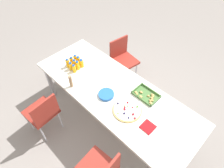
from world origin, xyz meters
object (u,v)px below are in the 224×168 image
at_px(snack_tray, 146,95).
at_px(napkin_stack, 148,127).
at_px(chair_near_left, 43,112).
at_px(plate_stack, 106,94).
at_px(juice_bottle_4, 75,64).
at_px(fruit_pizza, 127,110).
at_px(juice_bottle_6, 75,59).
at_px(juice_bottle_8, 82,63).
at_px(juice_bottle_1, 71,66).
at_px(juice_bottle_3, 72,61).
at_px(party_table, 114,93).
at_px(juice_bottle_2, 74,69).
at_px(chair_far_left, 122,57).
at_px(cardboard_tube, 71,81).
at_px(juice_bottle_7, 79,61).
at_px(juice_bottle_5, 78,65).
at_px(juice_bottle_0, 68,63).

bearing_deg(snack_tray, napkin_stack, -49.29).
distance_m(chair_near_left, plate_stack, 0.93).
height_order(juice_bottle_4, fruit_pizza, juice_bottle_4).
distance_m(juice_bottle_6, juice_bottle_8, 0.15).
bearing_deg(fruit_pizza, juice_bottle_6, 174.63).
relative_size(juice_bottle_1, juice_bottle_3, 0.95).
xyz_separation_m(party_table, napkin_stack, (0.68, -0.12, 0.06)).
distance_m(juice_bottle_2, juice_bottle_4, 0.11).
xyz_separation_m(plate_stack, napkin_stack, (0.69, 0.01, -0.01)).
xyz_separation_m(party_table, chair_far_left, (-0.58, 0.82, -0.19)).
xyz_separation_m(chair_near_left, plate_stack, (0.55, 0.70, 0.27)).
distance_m(juice_bottle_6, napkin_stack, 1.52).
xyz_separation_m(juice_bottle_4, juice_bottle_8, (0.07, 0.08, -0.00)).
height_order(juice_bottle_4, cardboard_tube, cardboard_tube).
bearing_deg(plate_stack, juice_bottle_7, 169.57).
relative_size(juice_bottle_7, fruit_pizza, 0.39).
bearing_deg(chair_far_left, snack_tray, 66.77).
relative_size(chair_near_left, juice_bottle_2, 6.26).
relative_size(juice_bottle_1, plate_stack, 0.62).
bearing_deg(juice_bottle_2, napkin_stack, 1.19).
bearing_deg(juice_bottle_7, juice_bottle_2, -61.08).
height_order(chair_near_left, juice_bottle_5, juice_bottle_5).
distance_m(party_table, juice_bottle_2, 0.70).
relative_size(chair_far_left, juice_bottle_0, 5.58).
bearing_deg(juice_bottle_2, juice_bottle_4, 138.24).
bearing_deg(napkin_stack, party_table, 169.80).
bearing_deg(chair_near_left, juice_bottle_0, 16.46).
bearing_deg(party_table, juice_bottle_7, 179.73).
xyz_separation_m(juice_bottle_2, juice_bottle_8, (-0.01, 0.15, 0.00)).
distance_m(juice_bottle_2, cardboard_tube, 0.29).
height_order(juice_bottle_8, fruit_pizza, juice_bottle_8).
bearing_deg(juice_bottle_2, juice_bottle_8, 94.18).
bearing_deg(juice_bottle_6, chair_near_left, -72.04).
xyz_separation_m(party_table, cardboard_tube, (-0.47, -0.36, 0.16)).
bearing_deg(juice_bottle_6, juice_bottle_4, -42.81).
bearing_deg(napkin_stack, juice_bottle_2, -178.81).
bearing_deg(party_table, cardboard_tube, -142.64).
distance_m(juice_bottle_0, juice_bottle_6, 0.15).
height_order(juice_bottle_1, juice_bottle_6, juice_bottle_6).
distance_m(party_table, napkin_stack, 0.69).
relative_size(party_table, juice_bottle_1, 18.77).
relative_size(juice_bottle_1, juice_bottle_8, 0.98).
bearing_deg(party_table, napkin_stack, -10.20).
bearing_deg(juice_bottle_3, cardboard_tube, -38.01).
distance_m(chair_far_left, napkin_stack, 1.59).
relative_size(juice_bottle_0, snack_tray, 0.45).
height_order(chair_far_left, cardboard_tube, cardboard_tube).
bearing_deg(plate_stack, juice_bottle_0, -178.85).
xyz_separation_m(juice_bottle_5, plate_stack, (0.67, -0.06, -0.05)).
relative_size(juice_bottle_5, cardboard_tube, 0.76).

